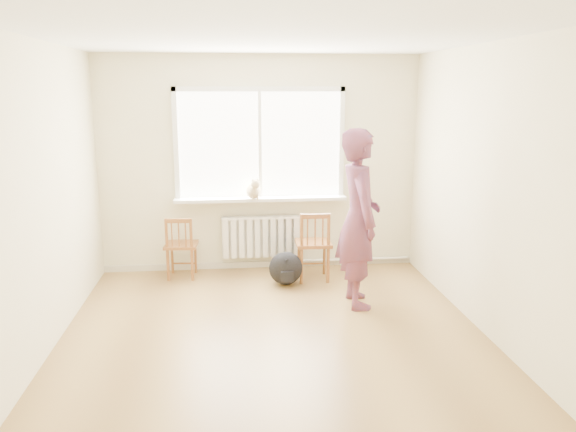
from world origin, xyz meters
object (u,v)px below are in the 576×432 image
object	(u,v)px
chair_right	(314,246)
person	(359,219)
chair_left	(181,247)
cat	(254,190)
backpack	(286,268)

from	to	relation	value
chair_right	person	xyz separation A→B (m)	(0.35, -0.81, 0.52)
chair_left	person	bearing A→B (deg)	156.26
person	chair_right	bearing A→B (deg)	21.76
chair_left	person	xyz separation A→B (m)	(1.96, -1.05, 0.55)
cat	backpack	world-z (taller)	cat
chair_left	person	size ratio (longest dim) A/B	0.41
chair_left	chair_right	bearing A→B (deg)	176.00
chair_left	backpack	size ratio (longest dim) A/B	1.94
person	cat	distance (m)	1.60
person	cat	world-z (taller)	person
cat	backpack	size ratio (longest dim) A/B	1.04
chair_left	person	world-z (taller)	person
backpack	person	bearing A→B (deg)	-44.32
chair_right	person	world-z (taller)	person
chair_right	cat	xyz separation A→B (m)	(-0.70, 0.39, 0.63)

